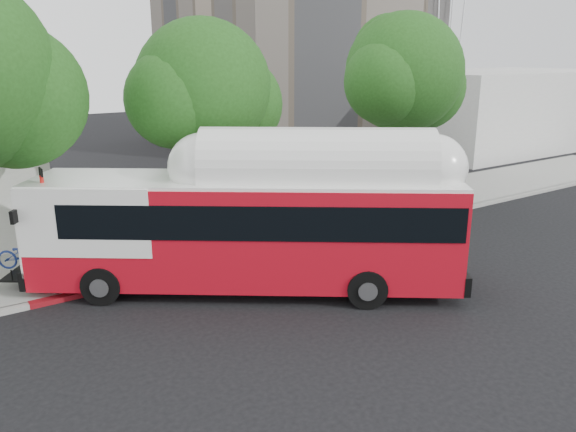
% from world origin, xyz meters
% --- Properties ---
extents(ground, '(120.00, 120.00, 0.00)m').
position_xyz_m(ground, '(0.00, 0.00, 0.00)').
color(ground, black).
rests_on(ground, ground).
extents(sidewalk, '(60.00, 5.00, 0.15)m').
position_xyz_m(sidewalk, '(0.00, 6.50, 0.07)').
color(sidewalk, gray).
rests_on(sidewalk, ground).
extents(curb_strip, '(60.00, 0.30, 0.15)m').
position_xyz_m(curb_strip, '(0.00, 3.90, 0.07)').
color(curb_strip, gray).
rests_on(curb_strip, ground).
extents(red_curb_segment, '(10.00, 0.32, 0.16)m').
position_xyz_m(red_curb_segment, '(-3.00, 3.90, 0.08)').
color(red_curb_segment, maroon).
rests_on(red_curb_segment, ground).
extents(street_tree_mid, '(5.75, 5.00, 8.62)m').
position_xyz_m(street_tree_mid, '(-0.59, 6.06, 5.91)').
color(street_tree_mid, '#2D2116').
rests_on(street_tree_mid, ground).
extents(street_tree_right, '(6.21, 5.40, 9.18)m').
position_xyz_m(street_tree_right, '(9.44, 5.86, 6.26)').
color(street_tree_right, '#2D2116').
rests_on(street_tree_right, ground).
extents(horizon_block, '(20.00, 12.00, 6.00)m').
position_xyz_m(horizon_block, '(30.00, 16.00, 3.00)').
color(horizon_block, silver).
rests_on(horizon_block, ground).
extents(transit_bus, '(12.90, 10.22, 4.18)m').
position_xyz_m(transit_bus, '(-1.76, 1.47, 1.95)').
color(transit_bus, '#B70C1B').
rests_on(transit_bus, ground).
extents(signal_pole, '(0.12, 0.39, 4.09)m').
position_xyz_m(signal_pole, '(-7.14, 4.32, 2.10)').
color(signal_pole, red).
rests_on(signal_pole, ground).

